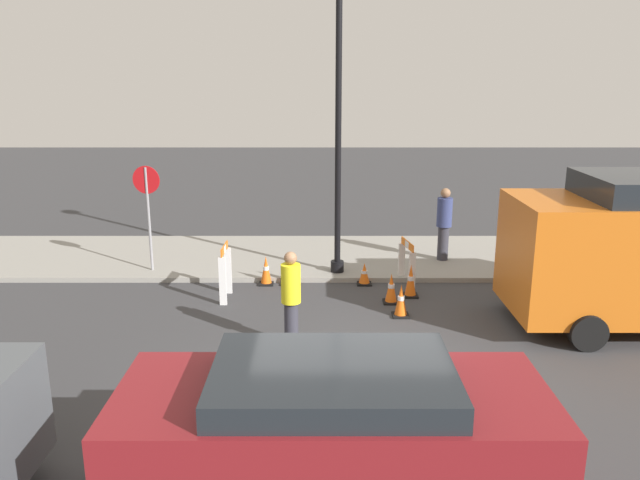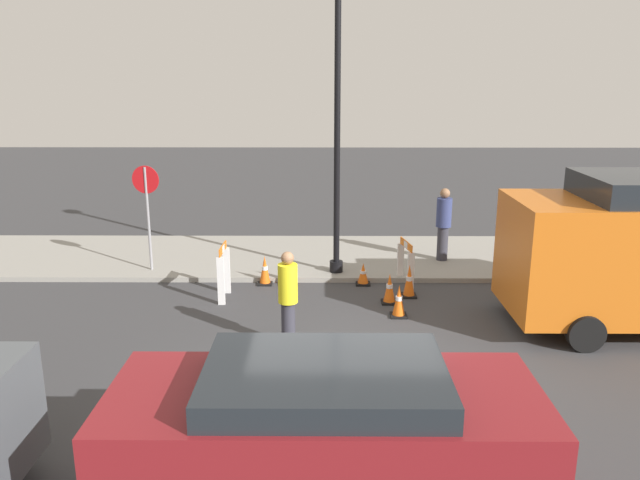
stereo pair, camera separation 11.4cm
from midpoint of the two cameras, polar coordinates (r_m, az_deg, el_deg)
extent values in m
plane|color=#38383A|center=(9.13, 2.53, -13.07)|extent=(60.00, 60.00, 0.00)
cube|color=gray|center=(14.96, 1.67, -1.53)|extent=(18.00, 3.57, 0.11)
cylinder|color=black|center=(13.63, 1.73, -2.42)|extent=(0.29, 0.29, 0.24)
cylinder|color=black|center=(13.08, 1.83, 9.08)|extent=(0.13, 0.13, 5.70)
cylinder|color=gray|center=(14.00, -15.20, 1.84)|extent=(0.06, 0.06, 2.28)
cylinder|color=red|center=(13.84, -15.44, 5.34)|extent=(0.60, 0.10, 0.60)
cube|color=white|center=(12.65, -8.27, -2.78)|extent=(0.13, 0.06, 0.95)
cube|color=white|center=(12.03, -8.78, -3.73)|extent=(0.13, 0.06, 0.95)
cube|color=orange|center=(12.18, -8.62, -0.78)|extent=(0.04, 0.72, 0.15)
cube|color=white|center=(12.18, -8.62, -0.78)|extent=(0.03, 0.22, 0.14)
cube|color=white|center=(12.80, 8.55, -2.90)|extent=(0.14, 0.08, 0.81)
cube|color=white|center=(13.44, 7.61, -2.00)|extent=(0.14, 0.08, 0.81)
cube|color=orange|center=(12.98, 8.14, -0.42)|extent=(0.16, 0.76, 0.15)
cube|color=white|center=(12.98, 8.14, -0.42)|extent=(0.07, 0.23, 0.14)
cube|color=black|center=(13.22, -4.79, -3.96)|extent=(0.30, 0.30, 0.04)
cone|color=orange|center=(13.12, -4.82, -2.68)|extent=(0.23, 0.22, 0.58)
cylinder|color=white|center=(13.12, -4.83, -2.56)|extent=(0.13, 0.13, 0.08)
cube|color=black|center=(12.20, 6.61, -5.65)|extent=(0.30, 0.30, 0.04)
cone|color=orange|center=(12.10, 6.65, -4.33)|extent=(0.23, 0.22, 0.55)
cylinder|color=white|center=(12.09, 6.65, -4.21)|extent=(0.13, 0.13, 0.08)
cube|color=black|center=(11.57, 7.47, -6.85)|extent=(0.30, 0.30, 0.04)
cone|color=orange|center=(11.46, 7.52, -5.44)|extent=(0.23, 0.22, 0.57)
cylinder|color=white|center=(11.45, 7.52, -5.30)|extent=(0.13, 0.13, 0.08)
cube|color=black|center=(13.20, 4.20, -3.99)|extent=(0.30, 0.30, 0.04)
cone|color=orange|center=(13.12, 4.22, -3.03)|extent=(0.23, 0.22, 0.42)
cylinder|color=white|center=(13.12, 4.22, -2.94)|extent=(0.13, 0.13, 0.06)
cube|color=black|center=(13.19, -2.76, -3.98)|extent=(0.30, 0.30, 0.04)
cone|color=orange|center=(13.08, -2.78, -2.58)|extent=(0.23, 0.22, 0.63)
cylinder|color=white|center=(13.07, -2.78, -2.45)|extent=(0.13, 0.13, 0.09)
cube|color=black|center=(12.59, 8.36, -5.05)|extent=(0.30, 0.30, 0.04)
cone|color=orange|center=(12.48, 8.42, -3.63)|extent=(0.23, 0.22, 0.62)
cylinder|color=white|center=(12.47, 8.43, -3.49)|extent=(0.13, 0.13, 0.09)
cylinder|color=#33333D|center=(10.16, -2.59, -7.70)|extent=(0.27, 0.27, 0.76)
cylinder|color=yellow|center=(9.91, -2.63, -3.99)|extent=(0.37, 0.37, 0.63)
sphere|color=#8E6647|center=(9.79, -2.66, -1.66)|extent=(0.24, 0.24, 0.21)
cylinder|color=#33333D|center=(14.70, 11.35, -0.29)|extent=(0.28, 0.28, 0.80)
cylinder|color=navy|center=(14.53, 11.50, 2.49)|extent=(0.39, 0.39, 0.66)
sphere|color=#8E6647|center=(14.45, 11.59, 4.21)|extent=(0.26, 0.26, 0.23)
cube|color=maroon|center=(6.32, 0.98, -17.96)|extent=(4.13, 1.68, 1.10)
cube|color=#1E2328|center=(6.04, 1.01, -13.58)|extent=(2.27, 1.55, 0.50)
cylinder|color=black|center=(7.45, 11.28, -17.71)|extent=(0.60, 0.18, 0.60)
cylinder|color=black|center=(7.43, -9.52, -17.73)|extent=(0.60, 0.18, 0.60)
cylinder|color=black|center=(12.68, 19.88, -4.33)|extent=(0.60, 0.18, 0.60)
cylinder|color=black|center=(10.88, 23.42, -7.86)|extent=(0.60, 0.18, 0.60)
camera|label=1|loc=(0.06, -89.74, 0.07)|focal=35.00mm
camera|label=2|loc=(0.06, 90.26, -0.07)|focal=35.00mm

